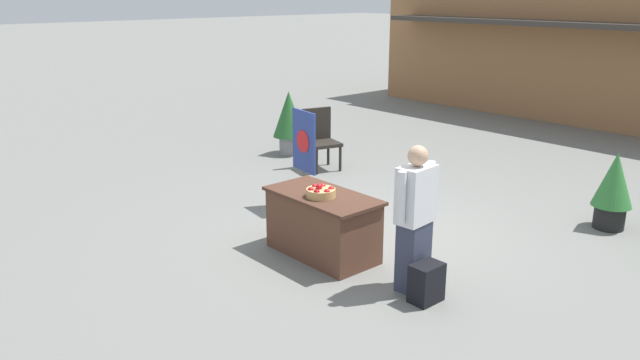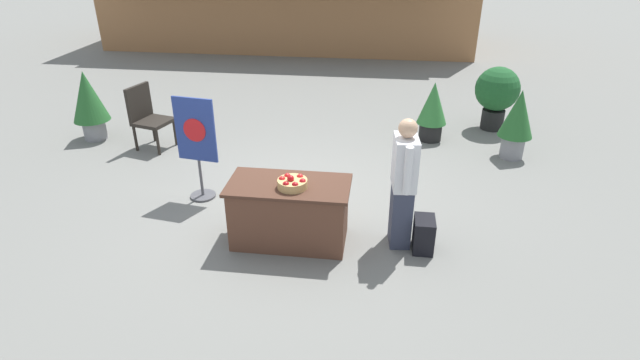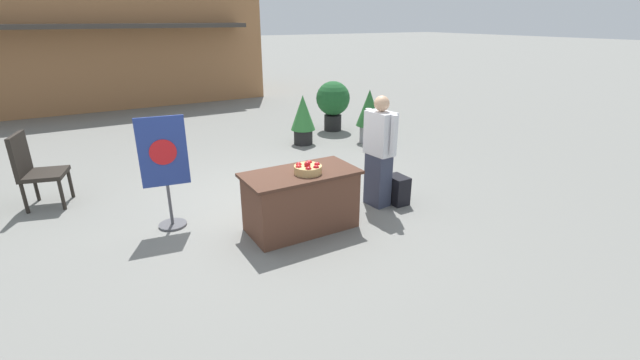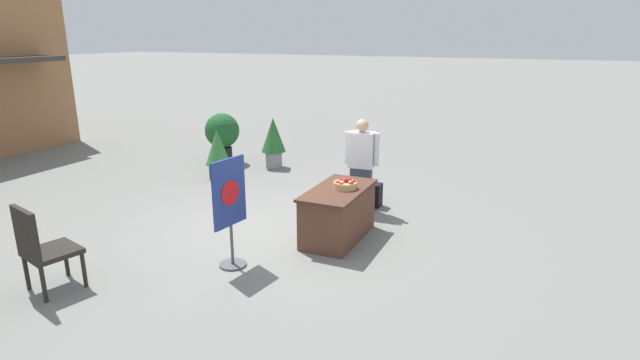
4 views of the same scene
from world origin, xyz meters
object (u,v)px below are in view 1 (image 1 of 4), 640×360
Objects in this scene: person_visitor at (415,218)px; poster_board at (304,156)px; apple_basket at (321,192)px; backpack at (426,283)px; potted_plant_far_left at (613,187)px; display_table at (323,224)px; potted_plant_near_left at (289,118)px; patio_chair at (320,136)px.

person_visitor is 1.09× the size of poster_board.
apple_basket is at bearing 4.09° from person_visitor.
poster_board is (-1.51, 1.01, -0.03)m from apple_basket.
potted_plant_far_left is at bearing 85.07° from backpack.
backpack is at bearing 153.50° from person_visitor.
display_table is at bearing -118.53° from potted_plant_far_left.
poster_board is 1.18× the size of potted_plant_near_left.
patio_chair reaches higher than backpack.
potted_plant_far_left is (1.85, 3.61, -0.26)m from apple_basket.
display_table is 0.90× the size of person_visitor.
person_visitor is at bearing -25.98° from potted_plant_near_left.
potted_plant_near_left reaches higher than backpack.
person_visitor reaches higher than potted_plant_far_left.
person_visitor is (1.33, 0.12, 0.42)m from display_table.
patio_chair reaches higher than apple_basket.
apple_basket is 0.28× the size of potted_plant_near_left.
poster_board is 1.35× the size of patio_chair.
backpack is 6.39m from potted_plant_near_left.
poster_board is at bearing -142.27° from potted_plant_far_left.
patio_chair is 1.20m from potted_plant_near_left.
poster_board reaches higher than potted_plant_far_left.
poster_board is (-2.78, 0.80, -0.00)m from person_visitor.
patio_chair is at bearing -168.73° from potted_plant_far_left.
potted_plant_near_left is at bearing 145.62° from apple_basket.
potted_plant_near_left is at bearing 154.24° from backpack.
potted_plant_far_left reaches higher than backpack.
potted_plant_near_left is at bearing -116.55° from poster_board.
backpack is at bearing -14.21° from patio_chair.
patio_chair reaches higher than display_table.
patio_chair is at bearing -129.12° from poster_board.
display_table is at bearing -25.91° from patio_chair.
potted_plant_far_left is at bearing 62.81° from apple_basket.
patio_chair is at bearing 139.17° from display_table.
apple_basket is at bearing 64.48° from poster_board.
person_visitor is 3.82× the size of backpack.
apple_basket is 4.01m from patio_chair.
apple_basket is 0.22× the size of person_visitor.
poster_board reaches higher than backpack.
poster_board reaches higher than potted_plant_near_left.
display_table is 1.62m from backpack.
potted_plant_near_left is 6.09m from potted_plant_far_left.
poster_board is 3.26m from potted_plant_near_left.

